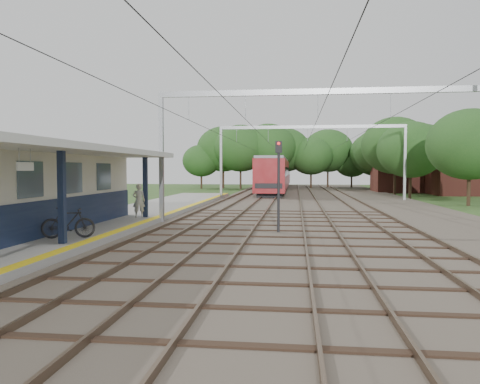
{
  "coord_description": "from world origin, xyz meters",
  "views": [
    {
      "loc": [
        2.11,
        -9.23,
        2.92
      ],
      "look_at": [
        -1.08,
        17.46,
        1.6
      ],
      "focal_mm": 35.0,
      "sensor_mm": 36.0,
      "label": 1
    }
  ],
  "objects_px": {
    "person": "(139,201)",
    "signal_post": "(279,177)",
    "bicycle": "(68,223)",
    "train": "(277,174)"
  },
  "relations": [
    {
      "from": "person",
      "to": "signal_post",
      "type": "bearing_deg",
      "value": 142.35
    },
    {
      "from": "signal_post",
      "to": "bicycle",
      "type": "bearing_deg",
      "value": -144.94
    },
    {
      "from": "train",
      "to": "signal_post",
      "type": "relative_size",
      "value": 9.47
    },
    {
      "from": "bicycle",
      "to": "signal_post",
      "type": "bearing_deg",
      "value": -78.54
    },
    {
      "from": "bicycle",
      "to": "train",
      "type": "xyz_separation_m",
      "value": [
        5.79,
        48.36,
        1.37
      ]
    },
    {
      "from": "person",
      "to": "bicycle",
      "type": "bearing_deg",
      "value": 73.76
    },
    {
      "from": "train",
      "to": "signal_post",
      "type": "bearing_deg",
      "value": -87.59
    },
    {
      "from": "person",
      "to": "train",
      "type": "relative_size",
      "value": 0.05
    },
    {
      "from": "bicycle",
      "to": "train",
      "type": "distance_m",
      "value": 48.72
    },
    {
      "from": "person",
      "to": "signal_post",
      "type": "xyz_separation_m",
      "value": [
        7.52,
        -3.09,
        1.33
      ]
    }
  ]
}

